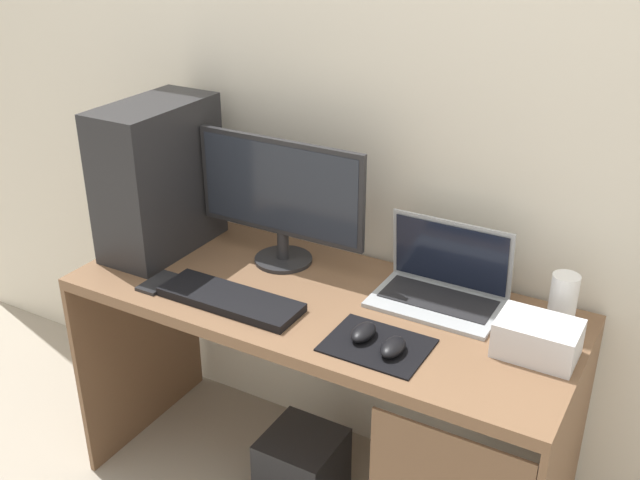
{
  "coord_description": "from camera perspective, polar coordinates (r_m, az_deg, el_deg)",
  "views": [
    {
      "loc": [
        0.92,
        -1.61,
        1.81
      ],
      "look_at": [
        0.0,
        0.0,
        0.92
      ],
      "focal_mm": 41.84,
      "sensor_mm": 36.0,
      "label": 1
    }
  ],
  "objects": [
    {
      "name": "cell_phone",
      "position": [
        2.25,
        -12.23,
        -3.21
      ],
      "size": [
        0.07,
        0.13,
        0.01
      ],
      "primitive_type": "cube",
      "color": "#232326",
      "rests_on": "desk"
    },
    {
      "name": "keyboard",
      "position": [
        2.11,
        -6.87,
        -4.53
      ],
      "size": [
        0.42,
        0.14,
        0.02
      ],
      "primitive_type": "cube",
      "color": "black",
      "rests_on": "desk"
    },
    {
      "name": "pc_tower",
      "position": [
        2.39,
        -12.25,
        4.69
      ],
      "size": [
        0.21,
        0.41,
        0.48
      ],
      "primitive_type": "cube",
      "color": "#232326",
      "rests_on": "desk"
    },
    {
      "name": "speaker",
      "position": [
        2.06,
        18.08,
        -4.5
      ],
      "size": [
        0.07,
        0.07,
        0.15
      ],
      "primitive_type": "cylinder",
      "color": "white",
      "rests_on": "desk"
    },
    {
      "name": "laptop",
      "position": [
        2.12,
        9.26,
        -3.47
      ],
      "size": [
        0.36,
        0.22,
        0.23
      ],
      "color": "#9EA3A8",
      "rests_on": "desk"
    },
    {
      "name": "desk",
      "position": [
        2.2,
        0.3,
        -7.96
      ],
      "size": [
        1.46,
        0.59,
        0.74
      ],
      "color": "brown",
      "rests_on": "ground_plane"
    },
    {
      "name": "projector",
      "position": [
        1.94,
        16.29,
        -7.24
      ],
      "size": [
        0.2,
        0.14,
        0.09
      ],
      "primitive_type": "cube",
      "color": "silver",
      "rests_on": "desk"
    },
    {
      "name": "mouse_left",
      "position": [
        1.94,
        3.34,
        -7.04
      ],
      "size": [
        0.06,
        0.1,
        0.03
      ],
      "primitive_type": "ellipsoid",
      "color": "black",
      "rests_on": "mousepad"
    },
    {
      "name": "wall_back",
      "position": [
        2.21,
        4.5,
        12.31
      ],
      "size": [
        4.0,
        0.05,
        2.6
      ],
      "color": "beige",
      "rests_on": "ground_plane"
    },
    {
      "name": "mousepad",
      "position": [
        1.93,
        4.4,
        -8.02
      ],
      "size": [
        0.26,
        0.2,
        0.0
      ],
      "primitive_type": "cube",
      "color": "black",
      "rests_on": "desk"
    },
    {
      "name": "mouse_right",
      "position": [
        1.89,
        5.6,
        -8.15
      ],
      "size": [
        0.06,
        0.1,
        0.03
      ],
      "primitive_type": "ellipsoid",
      "color": "black",
      "rests_on": "mousepad"
    },
    {
      "name": "subwoofer",
      "position": [
        2.5,
        -1.37,
        -16.95
      ],
      "size": [
        0.24,
        0.24,
        0.24
      ],
      "primitive_type": "cube",
      "color": "#232326",
      "rests_on": "ground_plane"
    },
    {
      "name": "monitor",
      "position": [
        2.24,
        -3.05,
        3.3
      ],
      "size": [
        0.56,
        0.18,
        0.4
      ],
      "color": "#232326",
      "rests_on": "desk"
    }
  ]
}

